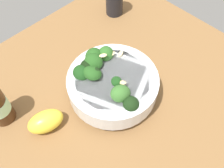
# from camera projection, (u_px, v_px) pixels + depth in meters

# --- Properties ---
(ground_plane) EXTENTS (0.70, 0.70, 0.04)m
(ground_plane) POSITION_uv_depth(u_px,v_px,m) (122.00, 89.00, 0.64)
(ground_plane) COLOR brown
(bowl_of_broccoli) EXTENTS (0.21, 0.21, 0.10)m
(bowl_of_broccoli) POSITION_uv_depth(u_px,v_px,m) (110.00, 82.00, 0.57)
(bowl_of_broccoli) COLOR white
(bowl_of_broccoli) RESTS_ON ground_plane
(lemon_wedge) EXTENTS (0.09, 0.07, 0.05)m
(lemon_wedge) POSITION_uv_depth(u_px,v_px,m) (46.00, 121.00, 0.54)
(lemon_wedge) COLOR yellow
(lemon_wedge) RESTS_ON ground_plane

